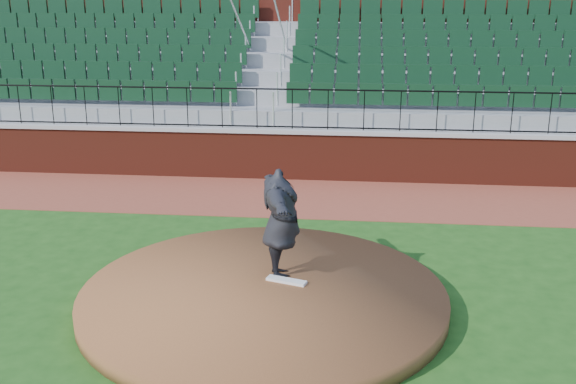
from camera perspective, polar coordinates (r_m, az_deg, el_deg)
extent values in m
plane|color=#1D4D16|center=(10.80, -0.81, -8.94)|extent=(90.00, 90.00, 0.00)
cube|color=brown|center=(15.81, 1.42, -0.40)|extent=(34.00, 3.20, 0.01)
cube|color=maroon|center=(17.19, 1.85, 3.07)|extent=(34.00, 0.35, 1.20)
cube|color=#B7B7B7|center=(17.05, 1.87, 5.19)|extent=(34.00, 0.45, 0.10)
cube|color=maroon|center=(22.29, 2.91, 11.84)|extent=(34.00, 0.50, 5.50)
cylinder|color=brown|center=(10.54, -2.10, -8.86)|extent=(5.66, 5.66, 0.25)
cube|color=white|center=(10.72, -0.13, -7.53)|extent=(0.67, 0.35, 0.04)
imported|color=black|center=(10.67, -0.60, -2.62)|extent=(1.07, 2.27, 1.78)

